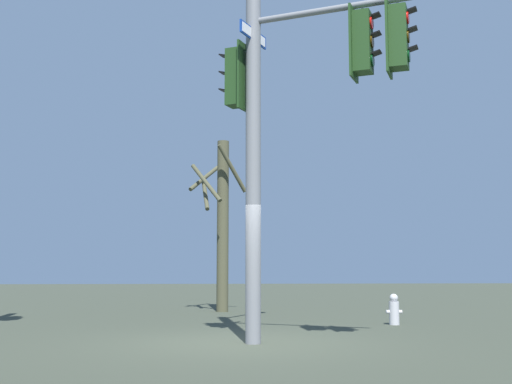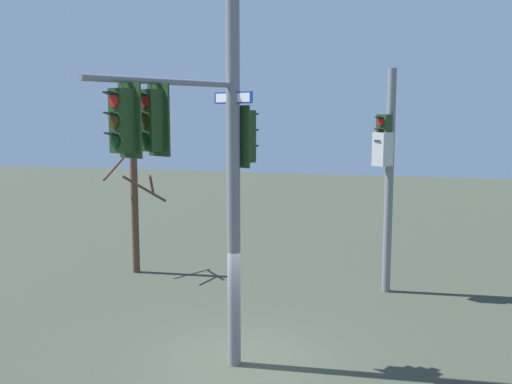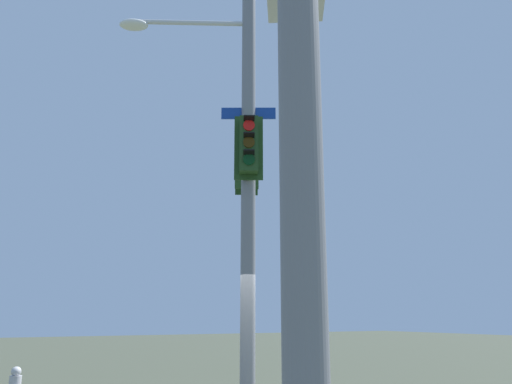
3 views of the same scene
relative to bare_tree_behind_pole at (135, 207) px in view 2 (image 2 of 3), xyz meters
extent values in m
plane|color=#363C2F|center=(5.97, 5.54, -2.29)|extent=(80.00, 80.00, 0.00)
cylinder|color=slate|center=(6.20, 5.41, 1.89)|extent=(0.28, 0.28, 8.35)
cylinder|color=slate|center=(7.76, 4.62, 3.71)|extent=(3.18, 1.69, 0.12)
cube|color=#1E3D19|center=(8.07, 4.46, 3.01)|extent=(0.43, 0.45, 1.10)
cube|color=#1E3D19|center=(7.92, 4.54, 3.01)|extent=(0.28, 0.52, 1.30)
cylinder|color=red|center=(8.22, 4.39, 3.35)|extent=(0.12, 0.21, 0.22)
cube|color=black|center=(8.29, 4.36, 3.47)|extent=(0.24, 0.26, 0.06)
cylinder|color=#352504|center=(8.22, 4.39, 3.01)|extent=(0.12, 0.21, 0.22)
cube|color=black|center=(8.29, 4.36, 3.13)|extent=(0.24, 0.26, 0.06)
cylinder|color=black|center=(8.22, 4.39, 2.67)|extent=(0.12, 0.21, 0.22)
cube|color=black|center=(8.29, 4.36, 2.79)|extent=(0.24, 0.26, 0.06)
cylinder|color=slate|center=(8.07, 4.46, 3.64)|extent=(0.04, 0.04, 0.15)
cube|color=#1E3D19|center=(8.63, 4.18, 3.01)|extent=(0.42, 0.45, 1.10)
cube|color=#1E3D19|center=(8.47, 4.25, 3.01)|extent=(0.26, 0.53, 1.30)
cylinder|color=red|center=(8.78, 4.12, 3.35)|extent=(0.11, 0.21, 0.22)
cube|color=black|center=(8.85, 4.09, 3.47)|extent=(0.23, 0.26, 0.06)
cylinder|color=#352504|center=(8.78, 4.12, 3.01)|extent=(0.11, 0.21, 0.22)
cube|color=black|center=(8.85, 4.09, 3.13)|extent=(0.23, 0.26, 0.06)
cylinder|color=black|center=(8.78, 4.12, 2.67)|extent=(0.11, 0.21, 0.22)
cube|color=black|center=(8.85, 4.09, 2.79)|extent=(0.23, 0.26, 0.06)
cylinder|color=slate|center=(8.63, 4.18, 3.64)|extent=(0.04, 0.04, 0.15)
cube|color=#1E3D19|center=(5.88, 5.58, 2.66)|extent=(0.43, 0.46, 1.10)
cube|color=#1E3D19|center=(6.03, 5.50, 2.66)|extent=(0.29, 0.52, 1.30)
cylinder|color=red|center=(5.73, 5.65, 3.00)|extent=(0.13, 0.21, 0.22)
cube|color=black|center=(5.66, 5.69, 3.12)|extent=(0.24, 0.26, 0.06)
cylinder|color=#352504|center=(5.73, 5.65, 2.66)|extent=(0.13, 0.21, 0.22)
cube|color=black|center=(5.66, 5.69, 2.78)|extent=(0.24, 0.26, 0.06)
cylinder|color=black|center=(5.73, 5.65, 2.32)|extent=(0.13, 0.21, 0.22)
cube|color=black|center=(5.66, 5.69, 2.44)|extent=(0.24, 0.26, 0.06)
cube|color=navy|center=(6.20, 5.41, 3.46)|extent=(0.56, 0.97, 0.24)
cube|color=white|center=(6.21, 5.41, 3.46)|extent=(0.50, 0.88, 0.18)
cylinder|color=slate|center=(0.00, 8.38, 1.08)|extent=(0.25, 0.25, 6.74)
cube|color=silver|center=(0.32, 8.18, 2.10)|extent=(0.64, 0.61, 0.98)
cube|color=#1E3D19|center=(0.29, 8.20, 2.56)|extent=(0.45, 0.47, 1.10)
cylinder|color=red|center=(0.42, 8.10, 2.90)|extent=(0.15, 0.20, 0.22)
cube|color=black|center=(0.49, 8.06, 3.02)|extent=(0.25, 0.26, 0.06)
cylinder|color=#352504|center=(0.42, 8.10, 2.56)|extent=(0.15, 0.20, 0.22)
cube|color=black|center=(0.49, 8.06, 2.68)|extent=(0.25, 0.26, 0.06)
cylinder|color=black|center=(0.42, 8.10, 2.22)|extent=(0.15, 0.20, 0.22)
cube|color=black|center=(0.49, 8.06, 2.34)|extent=(0.25, 0.26, 0.06)
cylinder|color=brown|center=(-0.01, -0.02, -0.13)|extent=(0.25, 0.25, 4.32)
cylinder|color=brown|center=(0.46, 0.59, 0.69)|extent=(1.30, 1.03, 1.02)
cylinder|color=brown|center=(-0.10, -0.72, 1.36)|extent=(1.45, 0.26, 0.88)
cylinder|color=brown|center=(-0.21, 0.54, 0.71)|extent=(1.19, 0.50, 0.87)
camera|label=1|loc=(5.43, -6.33, -0.91)|focal=45.19mm
camera|label=2|loc=(17.68, 8.96, 3.14)|focal=40.65mm
camera|label=3|loc=(-2.31, 9.96, -0.54)|focal=35.73mm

